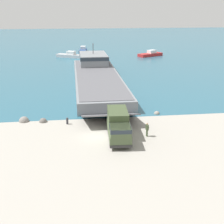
{
  "coord_description": "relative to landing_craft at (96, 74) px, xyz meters",
  "views": [
    {
      "loc": [
        -2.72,
        -34.57,
        14.94
      ],
      "look_at": [
        2.1,
        3.89,
        1.67
      ],
      "focal_mm": 50.0,
      "sensor_mm": 36.0,
      "label": 1
    }
  ],
  "objects": [
    {
      "name": "shoreline_rock_a",
      "position": [
        7.11,
        -21.65,
        -1.51
      ],
      "size": [
        0.83,
        0.83,
        0.83
      ],
      "primitive_type": "sphere",
      "color": "gray",
      "rests_on": "ground_plane"
    },
    {
      "name": "moored_boat_c",
      "position": [
        19.35,
        32.01,
        -0.91
      ],
      "size": [
        8.35,
        6.11,
        1.83
      ],
      "rotation": [
        0.0,
        0.0,
        2.05
      ],
      "color": "#B22323",
      "rests_on": "ground_plane"
    },
    {
      "name": "mooring_bollard",
      "position": [
        -5.76,
        -24.18,
        -1.01
      ],
      "size": [
        0.33,
        0.33,
        0.92
      ],
      "color": "#333338",
      "rests_on": "ground_plane"
    },
    {
      "name": "landing_craft",
      "position": [
        0.0,
        0.0,
        0.0
      ],
      "size": [
        8.95,
        42.34,
        6.68
      ],
      "rotation": [
        0.0,
        0.0,
        -0.0
      ],
      "color": "gray",
      "rests_on": "ground_plane"
    },
    {
      "name": "shoreline_rock_b",
      "position": [
        -11.63,
        -22.45,
        -1.51
      ],
      "size": [
        1.37,
        1.37,
        1.37
      ],
      "primitive_type": "sphere",
      "color": "gray",
      "rests_on": "ground_plane"
    },
    {
      "name": "moored_boat_a",
      "position": [
        -1.19,
        43.92,
        -0.9
      ],
      "size": [
        3.1,
        7.44,
        1.86
      ],
      "rotation": [
        0.0,
        0.0,
        3.03
      ],
      "color": "navy",
      "rests_on": "ground_plane"
    },
    {
      "name": "soldier_on_ramp",
      "position": [
        3.8,
        -29.5,
        -0.52
      ],
      "size": [
        0.34,
        0.48,
        1.72
      ],
      "rotation": [
        0.0,
        0.0,
        3.37
      ],
      "color": "#475638",
      "rests_on": "ground_plane"
    },
    {
      "name": "ground_plane",
      "position": [
        -1.95,
        -28.74,
        -1.51
      ],
      "size": [
        240.0,
        240.0,
        0.0
      ],
      "primitive_type": "plane",
      "color": "#9E998E"
    },
    {
      "name": "moored_boat_b",
      "position": [
        -5.6,
        32.45,
        -0.88
      ],
      "size": [
        8.16,
        5.9,
        1.92
      ],
      "rotation": [
        0.0,
        0.0,
        1.07
      ],
      "color": "#B7BABF",
      "rests_on": "ground_plane"
    },
    {
      "name": "water_surface",
      "position": [
        -1.95,
        67.49,
        -1.51
      ],
      "size": [
        240.0,
        180.0,
        0.01
      ],
      "primitive_type": "cube",
      "color": "#285B70",
      "rests_on": "ground_plane"
    },
    {
      "name": "shoreline_rock_c",
      "position": [
        -9.03,
        -22.95,
        -1.51
      ],
      "size": [
        1.07,
        1.07,
        1.07
      ],
      "primitive_type": "sphere",
      "color": "#66605B",
      "rests_on": "ground_plane"
    },
    {
      "name": "military_truck",
      "position": [
        0.31,
        -29.58,
        0.09
      ],
      "size": [
        2.83,
        7.11,
        3.16
      ],
      "rotation": [
        0.0,
        0.0,
        -1.63
      ],
      "color": "#475638",
      "rests_on": "ground_plane"
    }
  ]
}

